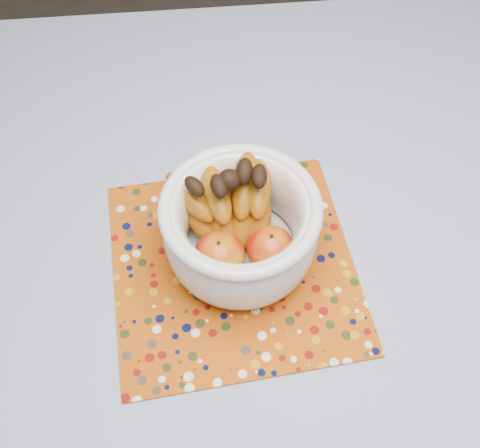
# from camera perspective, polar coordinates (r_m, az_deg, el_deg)

# --- Properties ---
(table) EXTENTS (1.20, 1.20, 0.75)m
(table) POSITION_cam_1_polar(r_m,az_deg,el_deg) (0.94, 6.29, -7.15)
(table) COLOR brown
(table) RESTS_ON ground
(tablecloth) EXTENTS (1.32, 1.32, 0.01)m
(tablecloth) POSITION_cam_1_polar(r_m,az_deg,el_deg) (0.87, 6.78, -4.73)
(tablecloth) COLOR slate
(tablecloth) RESTS_ON table
(placemat) EXTENTS (0.39, 0.39, 0.00)m
(placemat) POSITION_cam_1_polar(r_m,az_deg,el_deg) (0.86, -0.69, -4.19)
(placemat) COLOR #9B3F08
(placemat) RESTS_ON tablecloth
(fruit_bowl) EXTENTS (0.25, 0.23, 0.17)m
(fruit_bowl) POSITION_cam_1_polar(r_m,az_deg,el_deg) (0.80, -0.50, 0.21)
(fruit_bowl) COLOR silver
(fruit_bowl) RESTS_ON placemat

